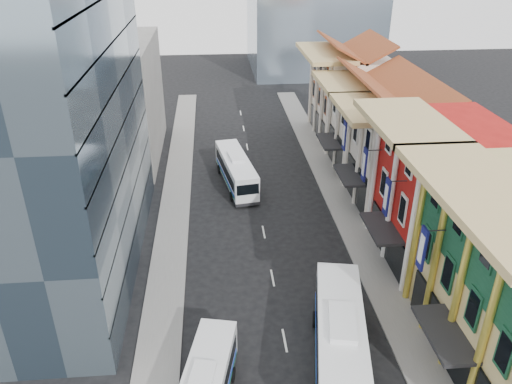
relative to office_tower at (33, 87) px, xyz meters
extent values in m
cube|color=slate|center=(25.50, 3.00, -14.93)|extent=(3.00, 90.00, 0.15)
cube|color=slate|center=(8.50, 3.00, -14.93)|extent=(3.00, 90.00, 0.15)
cube|color=#AD1813|center=(31.00, -2.00, -9.00)|extent=(8.00, 10.00, 12.00)
cube|color=beige|center=(31.00, 7.50, -10.00)|extent=(8.00, 9.00, 10.00)
cube|color=beige|center=(31.00, 16.50, -10.00)|extent=(8.00, 9.00, 10.00)
cube|color=beige|center=(31.00, 27.00, -9.50)|extent=(8.00, 12.00, 11.00)
cube|color=#3D5060|center=(0.00, 0.00, 0.00)|extent=(12.00, 26.00, 30.00)
cube|color=gray|center=(1.00, 23.00, -8.00)|extent=(10.00, 18.00, 14.00)
camera|label=1|loc=(12.78, -36.29, 9.68)|focal=35.00mm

